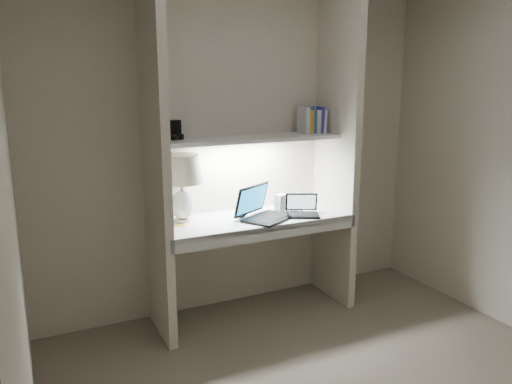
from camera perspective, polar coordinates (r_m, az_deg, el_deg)
back_wall at (r=3.90m, az=-2.00°, el=4.92°), size 3.20×0.01×2.50m
alcove_panel_left at (r=3.41m, az=-11.41°, el=3.54°), size 0.06×0.55×2.50m
alcove_panel_right at (r=4.02m, az=9.22°, el=4.99°), size 0.06×0.55×2.50m
desk at (r=3.76m, az=-0.24°, el=-3.17°), size 1.40×0.55×0.04m
desk_apron at (r=3.54m, az=1.59°, el=-4.66°), size 1.46×0.03×0.10m
shelf at (r=3.73m, az=-0.88°, el=6.11°), size 1.40×0.36×0.03m
strip_light at (r=3.73m, az=-0.88°, el=5.77°), size 0.60×0.04×0.02m
table_lamp at (r=3.60m, az=-8.49°, el=1.75°), size 0.34×0.34×0.49m
laptop_main at (r=3.70m, az=0.73°, el=-2.20°), size 0.47×0.45×0.25m
laptop_netbook at (r=3.81m, az=5.29°, el=-2.09°), size 0.31×0.30×0.16m
speaker at (r=3.93m, az=2.92°, el=-1.20°), size 0.11×0.10×0.13m
mouse at (r=3.75m, az=-1.79°, el=-2.61°), size 0.11×0.07×0.04m
cable_coil at (r=3.92m, az=4.70°, el=-2.16°), size 0.10×0.10×0.01m
sticky_note at (r=3.57m, az=-8.56°, el=-3.80°), size 0.07×0.07×0.00m
book_row at (r=4.00m, az=6.40°, el=8.10°), size 0.20×0.14×0.21m
shelf_box at (r=3.63m, az=-9.28°, el=7.07°), size 0.09×0.07×0.13m
shelf_gadget at (r=3.56m, az=-9.55°, el=6.31°), size 0.13×0.10×0.05m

